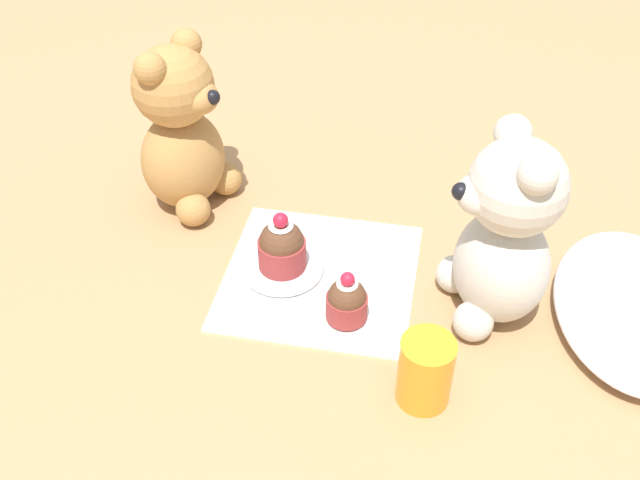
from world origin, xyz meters
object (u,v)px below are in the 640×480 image
at_px(cupcake_near_cream_bear, 347,301).
at_px(juice_glass, 425,371).
at_px(cupcake_near_tan_bear, 281,249).
at_px(teddy_bear_tan, 182,132).
at_px(saucer_plate, 282,269).
at_px(teddy_bear_cream, 504,235).

xyz_separation_m(cupcake_near_cream_bear, juice_glass, (0.09, 0.09, 0.01)).
distance_m(cupcake_near_tan_bear, juice_glass, 0.22).
relative_size(teddy_bear_tan, cupcake_near_tan_bear, 2.93).
relative_size(teddy_bear_tan, juice_glass, 2.93).
distance_m(saucer_plate, juice_glass, 0.22).
relative_size(teddy_bear_cream, cupcake_near_cream_bear, 3.57).
bearing_deg(teddy_bear_cream, cupcake_near_cream_bear, -90.86).
bearing_deg(juice_glass, teddy_bear_tan, -128.61).
relative_size(cupcake_near_cream_bear, cupcake_near_tan_bear, 0.83).
bearing_deg(saucer_plate, cupcake_near_cream_bear, 56.67).
xyz_separation_m(teddy_bear_cream, saucer_plate, (-0.01, -0.23, -0.10)).
bearing_deg(teddy_bear_tan, juice_glass, -111.89).
height_order(saucer_plate, juice_glass, juice_glass).
bearing_deg(cupcake_near_tan_bear, teddy_bear_cream, 88.00).
bearing_deg(saucer_plate, teddy_bear_tan, -127.89).
height_order(teddy_bear_cream, saucer_plate, teddy_bear_cream).
bearing_deg(juice_glass, cupcake_near_cream_bear, -133.98).
relative_size(cupcake_near_tan_bear, juice_glass, 1.00).
bearing_deg(teddy_bear_tan, cupcake_near_cream_bear, -109.58).
distance_m(cupcake_near_cream_bear, juice_glass, 0.12).
relative_size(teddy_bear_cream, teddy_bear_tan, 1.01).
bearing_deg(cupcake_near_tan_bear, juice_glass, 50.79).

